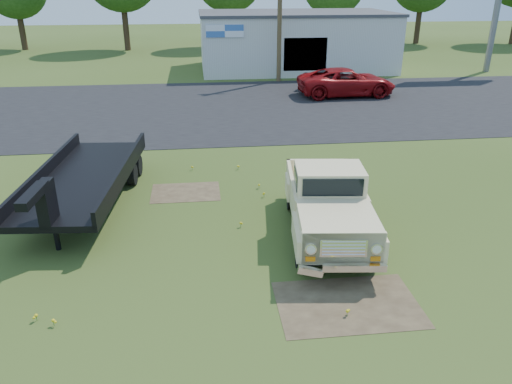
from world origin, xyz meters
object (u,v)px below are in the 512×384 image
flatbed_trailer (84,174)px  dark_sedan (333,80)px  red_pickup (347,82)px  vintage_pickup_truck (328,201)px

flatbed_trailer → dark_sedan: flatbed_trailer is taller
red_pickup → dark_sedan: bearing=17.7°
flatbed_trailer → dark_sedan: (11.73, 15.44, -0.33)m
vintage_pickup_truck → red_pickup: size_ratio=0.94×
vintage_pickup_truck → flatbed_trailer: flatbed_trailer is taller
vintage_pickup_truck → dark_sedan: 18.87m
flatbed_trailer → dark_sedan: size_ratio=1.87×
red_pickup → flatbed_trailer: bearing=137.1°
vintage_pickup_truck → red_pickup: vintage_pickup_truck is taller
flatbed_trailer → red_pickup: flatbed_trailer is taller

